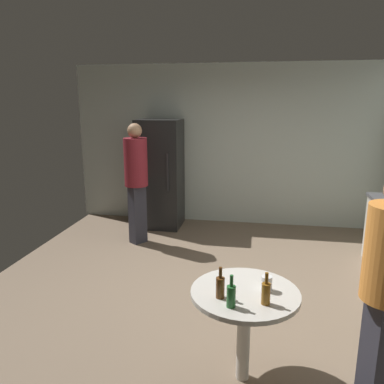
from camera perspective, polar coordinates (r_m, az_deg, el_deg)
ground_plane at (r=4.44m, az=2.15°, el=-15.25°), size 5.20×5.20×0.10m
wall_back at (r=6.55m, az=5.43°, el=6.98°), size 5.32×0.06×2.70m
refrigerator at (r=6.38m, az=-4.78°, el=2.73°), size 0.70×0.68×1.80m
foreground_table at (r=2.94m, az=7.91°, el=-16.31°), size 0.80×0.80×0.73m
beer_bottle_amber at (r=2.71m, az=11.05°, el=-14.62°), size 0.06×0.06×0.23m
beer_bottle_brown at (r=2.75m, az=4.27°, el=-14.00°), size 0.06×0.06×0.23m
beer_bottle_green at (r=2.64m, az=5.90°, el=-15.20°), size 0.06×0.06×0.23m
plastic_cup_white at (r=2.90m, az=11.16°, el=-13.30°), size 0.08×0.08×0.11m
person_in_maroon_shirt at (r=5.59m, az=-8.39°, el=2.66°), size 0.48×0.48×1.78m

